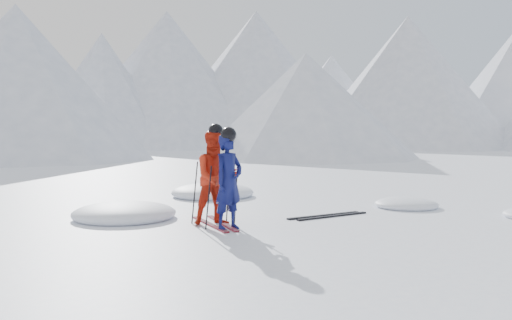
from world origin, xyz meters
name	(u,v)px	position (x,y,z in m)	size (l,w,h in m)	color
ground	(343,216)	(0.00, 0.00, 0.00)	(160.00, 160.00, 0.00)	white
mountain_range	(138,69)	(5.71, 35.31, 6.72)	(106.15, 62.94, 15.53)	#B2BCD1
skier_blue	(229,182)	(-2.56, -0.30, 0.80)	(0.58, 0.38, 1.60)	#0C114A
skier_red	(216,177)	(-2.56, 0.24, 0.83)	(0.81, 0.63, 1.66)	red
pole_blue_left	(209,198)	(-2.86, -0.15, 0.53)	(0.02, 0.02, 1.07)	black
pole_blue_right	(236,195)	(-2.31, -0.05, 0.53)	(0.02, 0.02, 1.07)	black
pole_red_left	(195,193)	(-2.86, 0.49, 0.55)	(0.02, 0.02, 1.11)	black
pole_red_right	(228,191)	(-2.26, 0.39, 0.55)	(0.02, 0.02, 1.11)	black
ski_worn_left	(210,224)	(-2.68, 0.24, 0.01)	(0.09, 1.70, 0.03)	black
ski_worn_right	(222,223)	(-2.44, 0.24, 0.01)	(0.09, 1.70, 0.03)	black
ski_loose_a	(324,215)	(-0.35, 0.14, 0.01)	(0.09, 1.70, 0.03)	black
ski_loose_b	(333,216)	(-0.25, -0.01, 0.01)	(0.09, 1.70, 0.03)	black
snow_lumps	(230,206)	(-1.36, 2.28, 0.00)	(8.44, 7.57, 0.45)	white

